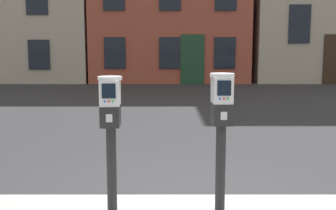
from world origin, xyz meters
The scene contains 2 objects.
parking_meter_near_kerb centered at (-0.74, -0.24, 1.00)m, with size 0.22×0.26×1.25m.
parking_meter_twin_adjacent centered at (0.25, -0.24, 1.02)m, with size 0.22×0.26×1.28m.
Camera 1 is at (-0.22, -3.93, 1.67)m, focal length 44.74 mm.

